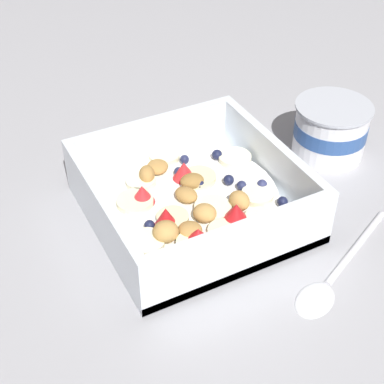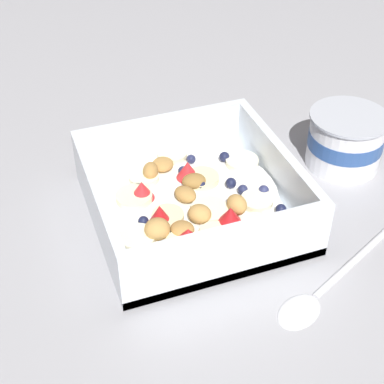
% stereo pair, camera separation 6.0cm
% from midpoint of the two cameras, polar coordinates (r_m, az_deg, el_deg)
% --- Properties ---
extents(ground_plane, '(2.40, 2.40, 0.00)m').
position_cam_midpoint_polar(ground_plane, '(0.63, -1.78, -1.02)').
color(ground_plane, '#9E9EA3').
extents(fruit_bowl, '(0.20, 0.20, 0.06)m').
position_cam_midpoint_polar(fruit_bowl, '(0.60, -2.84, -0.94)').
color(fruit_bowl, white).
rests_on(fruit_bowl, ground).
extents(spoon, '(0.09, 0.17, 0.01)m').
position_cam_midpoint_polar(spoon, '(0.55, 10.36, -8.66)').
color(spoon, silver).
rests_on(spoon, ground).
extents(yogurt_cup, '(0.09, 0.09, 0.07)m').
position_cam_midpoint_polar(yogurt_cup, '(0.70, 11.14, 6.01)').
color(yogurt_cup, white).
rests_on(yogurt_cup, ground).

